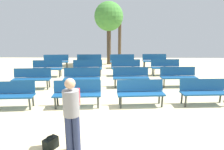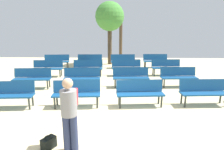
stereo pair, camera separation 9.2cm
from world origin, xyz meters
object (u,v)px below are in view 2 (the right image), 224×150
(tree_1, at_px, (121,39))
(tree_0, at_px, (110,17))
(bench_r3_c0, at_px, (57,60))
(bench_r0_c3, at_px, (203,91))
(bench_r1_c0, at_px, (32,77))
(visitor_with_backpack, at_px, (70,110))
(bench_r0_c1, at_px, (77,92))
(bench_r2_c2, at_px, (126,66))
(handbag, at_px, (49,143))
(bench_r0_c0, at_px, (9,93))
(bench_r2_c0, at_px, (48,67))
(bench_r1_c1, at_px, (82,77))
(bench_r2_c1, at_px, (88,67))
(bench_r0_c2, at_px, (140,91))
(bench_r3_c3, at_px, (155,60))
(bench_r1_c3, at_px, (178,76))
(bench_r3_c2, at_px, (123,60))
(bench_r2_c3, at_px, (166,66))
(bench_r3_c1, at_px, (90,60))

(tree_1, bearing_deg, tree_0, -108.73)
(bench_r3_c0, bearing_deg, bench_r0_c3, -45.21)
(bench_r1_c0, height_order, visitor_with_backpack, visitor_with_backpack)
(bench_r0_c1, relative_size, bench_r2_c2, 1.00)
(bench_r2_c2, bearing_deg, tree_0, 103.75)
(handbag, bearing_deg, bench_r2_c2, 73.02)
(bench_r0_c0, xyz_separation_m, bench_r1_c0, (-0.14, 2.08, 0.00))
(bench_r2_c0, bearing_deg, tree_0, 45.71)
(bench_r1_c1, distance_m, tree_1, 8.34)
(bench_r0_c1, height_order, bench_r1_c0, same)
(bench_r2_c1, distance_m, bench_r3_c0, 3.06)
(bench_r0_c2, height_order, bench_r3_c3, same)
(bench_r1_c3, height_order, bench_r3_c2, same)
(bench_r0_c0, height_order, bench_r2_c0, same)
(bench_r2_c0, height_order, visitor_with_backpack, visitor_with_backpack)
(bench_r0_c1, relative_size, visitor_with_backpack, 0.99)
(bench_r0_c0, xyz_separation_m, bench_r2_c2, (4.11, 4.47, 0.00))
(bench_r3_c2, bearing_deg, bench_r2_c1, -135.93)
(bench_r2_c3, distance_m, bench_r3_c3, 2.11)
(bench_r0_c1, relative_size, bench_r3_c0, 1.00)
(bench_r0_c1, bearing_deg, bench_r0_c2, -0.95)
(bench_r3_c1, bearing_deg, tree_1, 59.47)
(bench_r0_c3, distance_m, bench_r2_c1, 6.02)
(tree_0, bearing_deg, bench_r0_c1, -96.28)
(bench_r0_c2, xyz_separation_m, bench_r0_c3, (2.20, 0.13, 0.00))
(bench_r2_c1, bearing_deg, bench_r3_c0, 137.74)
(bench_r2_c2, relative_size, handbag, 4.44)
(bench_r3_c0, bearing_deg, bench_r1_c0, -91.91)
(bench_r2_c3, bearing_deg, tree_0, 132.89)
(bench_r1_c3, xyz_separation_m, bench_r3_c3, (-0.22, 4.21, 0.00))
(bench_r1_c3, bearing_deg, bench_r0_c3, -86.92)
(bench_r2_c1, bearing_deg, bench_r1_c3, -24.70)
(bench_r2_c1, xyz_separation_m, visitor_with_backpack, (0.60, -6.56, 0.43))
(bench_r0_c0, bearing_deg, bench_r3_c3, 43.20)
(tree_1, relative_size, visitor_with_backpack, 2.03)
(bench_r0_c3, xyz_separation_m, bench_r1_c0, (-6.70, 1.67, 0.00))
(bench_r0_c3, distance_m, bench_r3_c0, 9.08)
(bench_r0_c1, relative_size, handbag, 4.44)
(bench_r1_c1, bearing_deg, bench_r1_c0, 179.66)
(bench_r1_c0, distance_m, bench_r3_c0, 4.21)
(visitor_with_backpack, bearing_deg, bench_r0_c0, -43.38)
(bench_r2_c3, height_order, bench_r3_c3, same)
(bench_r3_c2, bearing_deg, tree_1, 87.56)
(bench_r3_c3, xyz_separation_m, handbag, (-4.08, -8.91, -0.37))
(bench_r1_c0, relative_size, bench_r2_c1, 1.01)
(bench_r2_c3, xyz_separation_m, bench_r3_c2, (-2.35, 1.92, 0.00))
(bench_r1_c3, relative_size, bench_r3_c1, 1.00)
(bench_r0_c2, relative_size, bench_r3_c3, 1.01)
(tree_1, xyz_separation_m, visitor_with_backpack, (-1.30, -12.50, -0.74))
(bench_r3_c2, relative_size, handbag, 4.44)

